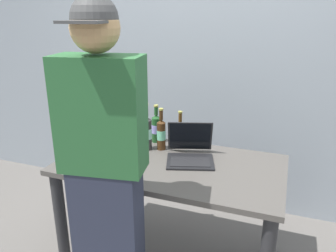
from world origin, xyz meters
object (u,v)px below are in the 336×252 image
(laptop, at_px, (190,151))
(beer_bottle_dark, at_px, (156,128))
(person_figure, at_px, (105,174))
(beer_bottle_brown, at_px, (180,133))
(coffee_mug, at_px, (93,145))
(beer_bottle_amber, at_px, (147,132))
(beer_bottle_green, at_px, (161,134))

(laptop, height_order, beer_bottle_dark, beer_bottle_dark)
(beer_bottle_dark, xyz_separation_m, person_figure, (0.09, -0.89, 0.06))
(beer_bottle_dark, distance_m, beer_bottle_brown, 0.20)
(laptop, distance_m, coffee_mug, 0.68)
(beer_bottle_amber, xyz_separation_m, coffee_mug, (-0.33, -0.18, -0.07))
(beer_bottle_amber, bearing_deg, coffee_mug, -152.05)
(beer_bottle_dark, height_order, coffee_mug, beer_bottle_dark)
(beer_bottle_green, bearing_deg, coffee_mug, -153.62)
(beer_bottle_dark, bearing_deg, beer_bottle_amber, -92.50)
(beer_bottle_amber, relative_size, beer_bottle_brown, 1.27)
(laptop, xyz_separation_m, beer_bottle_green, (-0.24, 0.08, 0.07))
(beer_bottle_brown, bearing_deg, beer_bottle_green, -136.43)
(beer_bottle_green, relative_size, beer_bottle_brown, 1.14)
(laptop, bearing_deg, beer_bottle_dark, 147.34)
(laptop, relative_size, coffee_mug, 3.25)
(beer_bottle_brown, xyz_separation_m, person_figure, (-0.11, -0.86, 0.07))
(beer_bottle_green, distance_m, person_figure, 0.76)
(beer_bottle_brown, bearing_deg, coffee_mug, -149.61)
(beer_bottle_dark, relative_size, beer_bottle_brown, 1.08)
(beer_bottle_green, relative_size, beer_bottle_amber, 0.90)
(person_figure, bearing_deg, beer_bottle_green, 89.81)
(person_figure, bearing_deg, beer_bottle_amber, 97.40)
(beer_bottle_dark, xyz_separation_m, coffee_mug, (-0.34, -0.34, -0.06))
(beer_bottle_brown, bearing_deg, person_figure, -97.22)
(beer_bottle_amber, xyz_separation_m, person_figure, (0.09, -0.72, 0.04))
(person_figure, relative_size, coffee_mug, 14.23)
(beer_bottle_dark, distance_m, person_figure, 0.89)
(beer_bottle_brown, height_order, coffee_mug, beer_bottle_brown)
(beer_bottle_dark, xyz_separation_m, beer_bottle_amber, (-0.01, -0.16, 0.02))
(beer_bottle_amber, height_order, beer_bottle_brown, beer_bottle_amber)
(beer_bottle_green, relative_size, person_figure, 0.17)
(person_figure, bearing_deg, beer_bottle_brown, 82.78)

